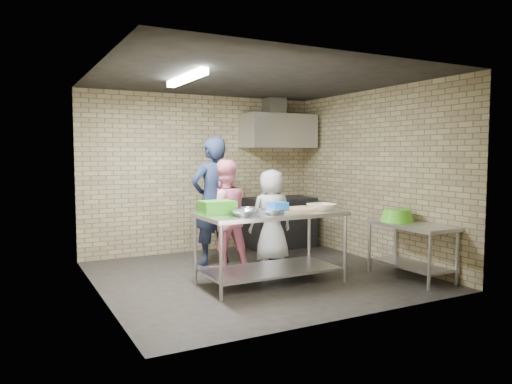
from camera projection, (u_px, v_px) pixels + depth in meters
floor at (256, 275)px, 6.73m from camera, size 4.20×4.20×0.00m
ceiling at (256, 79)px, 6.51m from camera, size 4.20×4.20×0.00m
back_wall at (203, 174)px, 8.38m from camera, size 4.20×0.06×2.70m
front_wall at (349, 188)px, 4.86m from camera, size 4.20×0.06×2.70m
left_wall at (98, 183)px, 5.64m from camera, size 0.06×4.00×2.70m
right_wall at (374, 176)px, 7.60m from camera, size 0.06×4.00×2.70m
prep_table at (271, 248)px, 6.30m from camera, size 1.88×0.94×0.94m
side_counter at (411, 251)px, 6.57m from camera, size 0.60×1.20×0.75m
stove at (279, 222)px, 8.78m from camera, size 1.20×0.70×0.90m
range_hood at (278, 131)px, 8.69m from camera, size 1.30×0.60×0.60m
hood_duct at (274, 107)px, 8.79m from camera, size 0.35×0.30×0.30m
wall_shelf at (287, 142)px, 9.01m from camera, size 0.80×0.20×0.04m
fluorescent_fixture at (186, 78)px, 6.05m from camera, size 0.10×1.25×0.08m
green_crate at (217, 207)px, 6.03m from camera, size 0.42×0.31×0.17m
blue_tub at (278, 207)px, 6.19m from camera, size 0.21×0.21×0.14m
cutting_board at (294, 209)px, 6.40m from camera, size 0.57×0.44×0.03m
mixing_bowl_a at (243, 213)px, 5.85m from camera, size 0.32×0.32×0.07m
mixing_bowl_b at (248, 210)px, 6.16m from camera, size 0.24×0.24×0.07m
mixing_bowl_c at (272, 212)px, 6.02m from camera, size 0.29×0.29×0.07m
ceramic_bowl at (322, 207)px, 6.45m from camera, size 0.39×0.39×0.09m
green_basin at (397, 215)px, 6.74m from camera, size 0.46×0.46×0.17m
bottle_red at (276, 135)px, 8.89m from camera, size 0.07×0.07×0.18m
bottle_green at (294, 137)px, 9.07m from camera, size 0.06×0.06×0.15m
man_navy at (213, 201)px, 7.37m from camera, size 0.76×0.55×1.95m
woman_pink at (224, 215)px, 7.04m from camera, size 0.83×0.68×1.61m
woman_white at (272, 215)px, 7.60m from camera, size 0.74×0.52×1.45m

